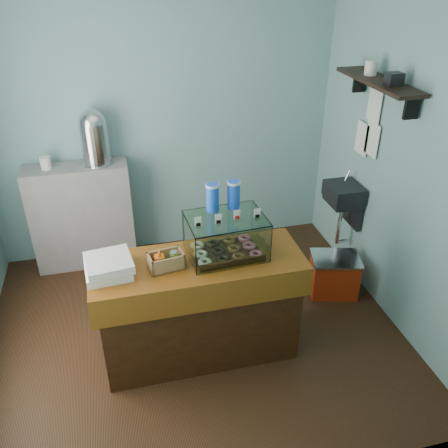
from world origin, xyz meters
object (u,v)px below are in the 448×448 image
object	(u,v)px
display_case	(225,232)
coffee_urn	(94,136)
counter	(199,307)
red_cooler	(334,275)

from	to	relation	value
display_case	coffee_urn	world-z (taller)	coffee_urn
counter	coffee_urn	size ratio (longest dim) A/B	2.97
red_cooler	display_case	bearing A→B (deg)	-147.33
coffee_urn	red_cooler	xyz separation A→B (m)	(2.08, -1.12, -1.18)
counter	display_case	distance (m)	0.66
display_case	coffee_urn	size ratio (longest dim) A/B	1.11
counter	display_case	world-z (taller)	display_case
coffee_urn	red_cooler	distance (m)	2.64
counter	coffee_urn	bearing A→B (deg)	112.94
counter	red_cooler	world-z (taller)	counter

